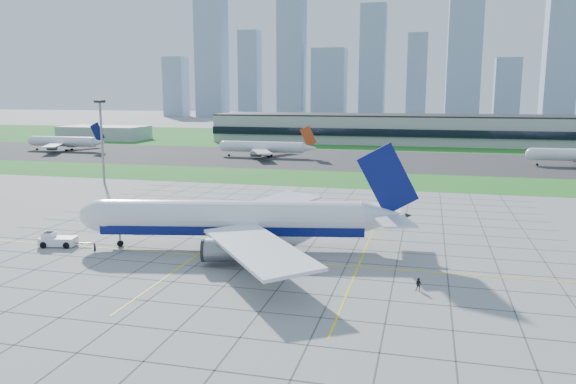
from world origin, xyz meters
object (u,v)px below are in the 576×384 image
Objects in this scene: crew_near at (95,248)px; pushback_tug at (56,240)px; distant_jet_0 at (64,142)px; distant_jet_1 at (265,147)px; crew_far at (419,285)px; airliner at (235,219)px; light_mast at (101,131)px.

pushback_tug is at bearing 80.98° from crew_near.
distant_jet_0 and distant_jet_1 have the same top height.
airliner is at bearing 169.95° from crew_far.
airliner reaches higher than crew_near.
airliner is 36.34m from crew_far.
pushback_tug reaches higher than crew_far.
distant_jet_0 is (-170.11, 157.92, 3.53)m from crew_far.
distant_jet_0 is at bearing 178.72° from distant_jet_1.
airliner is (64.93, -61.07, -10.88)m from light_mast.
airliner is 33.48× the size of crew_near.
distant_jet_0 is at bearing 131.49° from light_mast.
airliner is at bearing -43.24° from light_mast.
crew_far is at bearing -66.21° from distant_jet_1.
crew_near is 150.66m from distant_jet_1.
pushback_tug reaches higher than crew_near.
airliner is 33.40m from pushback_tug.
crew_near is 0.04× the size of distant_jet_1.
pushback_tug is 182.94m from distant_jet_0.
pushback_tug is 147.66m from distant_jet_1.
light_mast reaches higher than distant_jet_0.
crew_near is 0.04× the size of distant_jet_0.
crew_far is at bearing -90.27° from crew_near.
pushback_tug is at bearing -179.30° from airliner.
crew_near is 0.96× the size of crew_far.
crew_far is (97.74, -76.09, -15.23)m from light_mast.
crew_near is (9.56, -2.47, -0.24)m from pushback_tug.
light_mast is at bearing 104.15° from pushback_tug.
light_mast is 76.88m from pushback_tug.
light_mast reaches higher than crew_far.
pushback_tug is (-32.41, -6.95, -4.15)m from airliner.
distant_jet_1 reaches higher than crew_far.
airliner is 1.44× the size of distant_jet_0.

